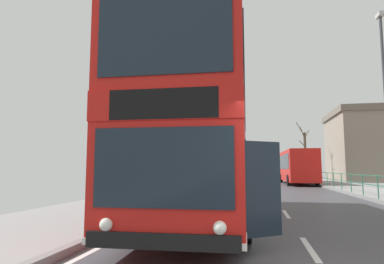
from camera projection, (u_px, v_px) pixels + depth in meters
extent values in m
cube|color=silver|center=(309.00, 248.00, 6.24)|extent=(0.12, 2.00, 0.00)
cube|color=silver|center=(286.00, 214.00, 10.93)|extent=(0.12, 2.00, 0.00)
cube|color=silver|center=(277.00, 200.00, 15.61)|extent=(0.12, 2.00, 0.00)
cube|color=silver|center=(272.00, 193.00, 20.30)|extent=(0.12, 2.00, 0.00)
cube|color=silver|center=(269.00, 188.00, 24.99)|extent=(0.12, 2.00, 0.00)
cube|color=silver|center=(266.00, 185.00, 29.67)|extent=(0.12, 2.00, 0.00)
cube|color=silver|center=(265.00, 183.00, 34.36)|extent=(0.12, 2.00, 0.00)
cube|color=silver|center=(264.00, 181.00, 39.05)|extent=(0.12, 2.00, 0.00)
cube|color=silver|center=(263.00, 180.00, 43.73)|extent=(0.12, 2.00, 0.00)
cube|color=silver|center=(262.00, 178.00, 48.42)|extent=(0.12, 2.00, 0.00)
cube|color=silver|center=(261.00, 178.00, 53.11)|extent=(0.12, 2.00, 0.00)
cube|color=red|center=(206.00, 175.00, 10.22)|extent=(2.73, 10.87, 1.90)
cube|color=red|center=(206.00, 137.00, 10.35)|extent=(2.74, 10.92, 0.50)
cube|color=red|center=(206.00, 102.00, 10.47)|extent=(2.73, 10.87, 1.74)
cube|color=#A91511|center=(205.00, 74.00, 10.57)|extent=(2.65, 10.54, 0.08)
cube|color=#19232D|center=(162.00, 167.00, 4.93)|extent=(2.16, 0.08, 1.22)
cube|color=black|center=(163.00, 104.00, 5.03)|extent=(1.72, 0.07, 0.48)
cube|color=#19232D|center=(163.00, 34.00, 5.16)|extent=(2.16, 0.08, 1.32)
cube|color=black|center=(161.00, 241.00, 4.81)|extent=(2.33, 0.14, 0.24)
cube|color=white|center=(206.00, 204.00, 10.12)|extent=(2.75, 10.92, 0.10)
cube|color=#19232D|center=(246.00, 167.00, 10.31)|extent=(0.23, 8.43, 0.99)
cube|color=#19232D|center=(245.00, 98.00, 10.28)|extent=(0.27, 9.73, 1.04)
cube|color=#19232D|center=(169.00, 167.00, 10.71)|extent=(0.23, 8.43, 0.99)
cube|color=#19232D|center=(168.00, 101.00, 10.68)|extent=(0.27, 9.73, 1.04)
sphere|color=white|center=(220.00, 228.00, 4.68)|extent=(0.21, 0.21, 0.20)
sphere|color=white|center=(106.00, 225.00, 4.96)|extent=(0.21, 0.21, 0.20)
cube|color=#19232D|center=(262.00, 188.00, 5.69)|extent=(0.67, 0.51, 1.63)
cube|color=black|center=(242.00, 187.00, 6.04)|extent=(0.12, 0.90, 1.63)
cylinder|color=black|center=(244.00, 217.00, 6.80)|extent=(0.33, 1.05, 1.04)
cylinder|color=black|center=(135.00, 214.00, 7.18)|extent=(0.33, 1.05, 1.04)
cylinder|color=black|center=(245.00, 193.00, 13.38)|extent=(0.33, 1.05, 1.04)
cylinder|color=black|center=(188.00, 192.00, 13.76)|extent=(0.33, 1.05, 1.04)
cube|color=red|center=(297.00, 166.00, 31.73)|extent=(2.59, 10.77, 2.81)
cube|color=#19232D|center=(283.00, 162.00, 31.98)|extent=(0.16, 9.12, 1.35)
cube|color=#19232D|center=(310.00, 162.00, 31.56)|extent=(0.16, 9.12, 1.35)
cube|color=#19232D|center=(290.00, 164.00, 37.03)|extent=(2.09, 0.06, 1.69)
cylinder|color=black|center=(281.00, 178.00, 35.09)|extent=(0.29, 0.96, 0.96)
cylinder|color=black|center=(304.00, 178.00, 34.69)|extent=(0.29, 0.96, 0.96)
cylinder|color=black|center=(289.00, 180.00, 28.30)|extent=(0.29, 0.96, 0.96)
cylinder|color=black|center=(317.00, 180.00, 27.90)|extent=(0.29, 0.96, 0.96)
cylinder|color=#236B4C|center=(378.00, 187.00, 14.83)|extent=(0.05, 0.05, 1.08)
cylinder|color=#236B4C|center=(363.00, 185.00, 16.92)|extent=(0.05, 0.05, 1.08)
cylinder|color=#236B4C|center=(351.00, 183.00, 19.01)|extent=(0.05, 0.05, 1.08)
cylinder|color=#236B4C|center=(341.00, 181.00, 21.10)|extent=(0.05, 0.05, 1.08)
cylinder|color=#236B4C|center=(334.00, 180.00, 23.19)|extent=(0.05, 0.05, 1.08)
cylinder|color=#236B4C|center=(327.00, 179.00, 25.28)|extent=(0.05, 0.05, 1.08)
cylinder|color=#236B4C|center=(322.00, 178.00, 27.37)|extent=(0.05, 0.05, 1.08)
cylinder|color=#236B4C|center=(317.00, 178.00, 29.46)|extent=(0.05, 0.05, 1.08)
cylinder|color=#236B4C|center=(313.00, 177.00, 31.55)|extent=(0.05, 0.05, 1.08)
cylinder|color=#236B4C|center=(356.00, 175.00, 18.02)|extent=(0.04, 27.82, 0.04)
cylinder|color=#236B4C|center=(356.00, 183.00, 17.97)|extent=(0.04, 27.82, 0.04)
cube|color=#B2B2AD|center=(380.00, 15.00, 16.52)|extent=(0.28, 0.60, 0.20)
cylinder|color=#4C3D2D|center=(305.00, 156.00, 41.39)|extent=(0.31, 0.31, 5.88)
cylinder|color=#4C3D2D|center=(302.00, 133.00, 41.33)|extent=(0.73, 0.98, 1.47)
cylinder|color=#4C3D2D|center=(307.00, 134.00, 42.47)|extent=(0.91, 1.81, 1.19)
cylinder|color=#4C3D2D|center=(300.00, 129.00, 41.59)|extent=(1.13, 0.64, 1.82)
cylinder|color=#4C3D2D|center=(302.00, 143.00, 41.17)|extent=(0.90, 1.03, 0.73)
cube|color=#6D6357|center=(383.00, 113.00, 39.16)|extent=(12.00, 10.48, 0.70)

